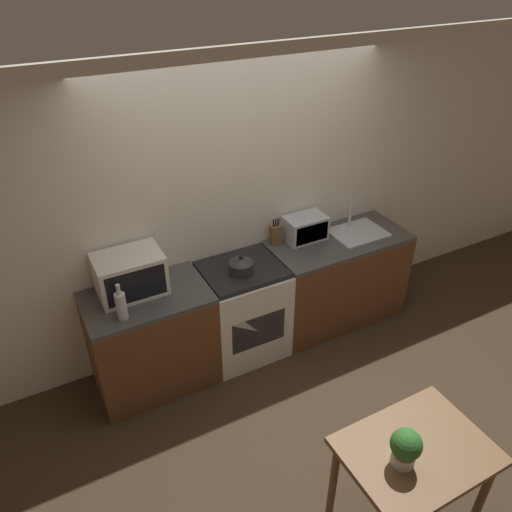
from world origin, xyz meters
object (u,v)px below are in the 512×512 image
microwave (130,274)px  toaster_oven (305,228)px  stove_range (243,310)px  dining_table (414,461)px  bottle (121,305)px  kettle (241,265)px

microwave → toaster_oven: bearing=2.0°
stove_range → dining_table: size_ratio=1.05×
toaster_oven → dining_table: toaster_oven is taller
bottle → microwave: bearing=61.4°
kettle → toaster_oven: toaster_oven is taller
microwave → bottle: size_ratio=1.74×
toaster_oven → stove_range: bearing=-167.3°
kettle → bottle: size_ratio=0.68×
stove_range → bottle: (-1.06, -0.17, 0.57)m
stove_range → toaster_oven: toaster_oven is taller
dining_table → kettle: bearing=95.5°
toaster_oven → dining_table: bearing=-105.2°
kettle → stove_range: bearing=58.1°
bottle → toaster_oven: bearing=10.6°
kettle → bottle: 1.04m
stove_range → toaster_oven: size_ratio=2.37×
microwave → dining_table: 2.36m
stove_range → kettle: bearing=-121.9°
dining_table → microwave: bearing=117.1°
toaster_oven → kettle: bearing=-164.4°
stove_range → microwave: (-0.91, 0.11, 0.62)m
kettle → toaster_oven: (0.76, 0.21, 0.04)m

